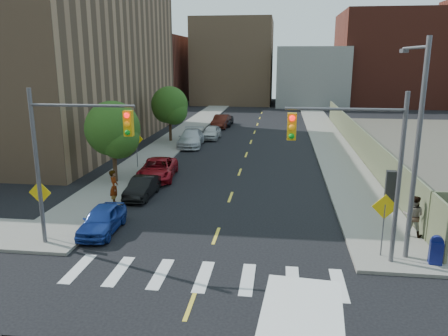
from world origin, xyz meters
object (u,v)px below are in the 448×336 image
(parked_car_grey, at_px, (223,120))
(mailbox, at_px, (436,250))
(pedestrian_west, at_px, (114,187))
(parked_car_silver, at_px, (191,138))
(parked_car_black, at_px, (142,187))
(parked_car_blue, at_px, (102,220))
(parked_car_white, at_px, (211,132))
(payphone, at_px, (390,187))
(parked_car_red, at_px, (158,169))
(pedestrian_east, at_px, (413,216))
(parked_car_maroon, at_px, (221,121))

(parked_car_grey, height_order, mailbox, mailbox)
(pedestrian_west, bearing_deg, parked_car_silver, -19.83)
(parked_car_grey, distance_m, mailbox, 38.87)
(parked_car_black, distance_m, mailbox, 16.21)
(parked_car_blue, distance_m, parked_car_white, 25.51)
(parked_car_black, bearing_deg, parked_car_grey, 88.77)
(payphone, bearing_deg, parked_car_black, -173.31)
(parked_car_red, bearing_deg, pedestrian_east, -36.46)
(parked_car_black, relative_size, parked_car_red, 0.74)
(parked_car_black, xyz_separation_m, parked_car_silver, (-0.22, 15.77, 0.17))
(pedestrian_east, bearing_deg, parked_car_black, 5.13)
(parked_car_maroon, bearing_deg, parked_car_grey, 94.04)
(parked_car_maroon, relative_size, payphone, 2.52)
(parked_car_white, xyz_separation_m, pedestrian_west, (-2.10, -21.79, 0.45))
(parked_car_grey, bearing_deg, parked_car_white, -89.66)
(parked_car_blue, distance_m, pedestrian_east, 14.64)
(parked_car_maroon, distance_m, pedestrian_west, 29.32)
(parked_car_black, xyz_separation_m, pedestrian_east, (14.37, -4.38, 0.50))
(parked_car_red, distance_m, pedestrian_east, 16.94)
(parked_car_grey, height_order, pedestrian_west, pedestrian_west)
(parked_car_red, bearing_deg, mailbox, -43.99)
(pedestrian_west, xyz_separation_m, pedestrian_east, (15.39, -2.54, -0.03))
(parked_car_blue, distance_m, pedestrian_west, 3.81)
(mailbox, xyz_separation_m, payphone, (0.00, 7.79, 0.35))
(pedestrian_east, bearing_deg, pedestrian_west, 12.73)
(parked_car_blue, relative_size, parked_car_silver, 0.70)
(pedestrian_west, bearing_deg, parked_car_black, -46.14)
(pedestrian_east, bearing_deg, parked_car_silver, -32.01)
(parked_car_grey, bearing_deg, pedestrian_west, -93.53)
(parked_car_maroon, bearing_deg, parked_car_silver, -92.35)
(parked_car_white, bearing_deg, parked_car_grey, 91.45)
(parked_car_silver, xyz_separation_m, parked_car_maroon, (1.30, 11.62, -0.01))
(parked_car_black, height_order, parked_car_silver, parked_car_silver)
(parked_car_blue, distance_m, parked_car_black, 5.54)
(parked_car_maroon, bearing_deg, parked_car_red, -89.17)
(mailbox, bearing_deg, parked_car_black, 160.99)
(parked_car_maroon, xyz_separation_m, pedestrian_west, (-2.10, -29.24, 0.37))
(parked_car_red, distance_m, payphone, 15.16)
(parked_car_black, bearing_deg, pedestrian_west, -118.03)
(parked_car_red, height_order, parked_car_white, parked_car_red)
(parked_car_red, height_order, pedestrian_east, pedestrian_east)
(parked_car_white, bearing_deg, parked_car_blue, -91.48)
(parked_car_blue, height_order, payphone, payphone)
(payphone, relative_size, pedestrian_west, 0.93)
(parked_car_silver, relative_size, pedestrian_west, 2.72)
(parked_car_white, relative_size, pedestrian_east, 2.11)
(parked_car_blue, xyz_separation_m, parked_car_silver, (0.00, 21.31, 0.14))
(parked_car_white, bearing_deg, parked_car_red, -93.28)
(parked_car_black, relative_size, pedestrian_west, 1.88)
(pedestrian_west, bearing_deg, payphone, -98.62)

